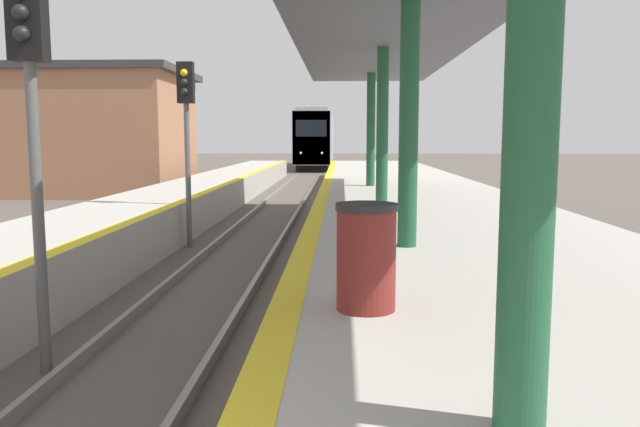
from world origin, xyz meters
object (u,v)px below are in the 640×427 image
at_px(signal_near, 31,95).
at_px(trash_bin, 366,257).
at_px(train, 316,139).
at_px(signal_mid, 186,118).

xyz_separation_m(signal_near, trash_bin, (3.35, -0.94, -1.45)).
bearing_deg(train, signal_near, -91.22).
bearing_deg(signal_near, signal_mid, 92.35).
xyz_separation_m(signal_mid, trash_bin, (3.66, -8.54, -1.45)).
bearing_deg(train, trash_bin, -87.14).
xyz_separation_m(train, trash_bin, (2.36, -47.31, -0.91)).
distance_m(signal_near, signal_mid, 7.60).
relative_size(train, signal_near, 4.08).
distance_m(train, signal_mid, 38.80).
height_order(train, signal_near, train).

